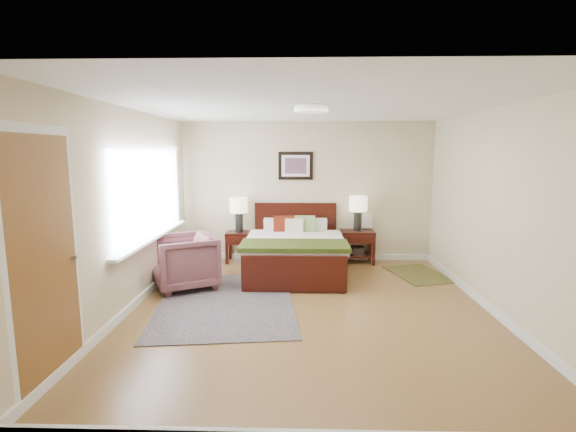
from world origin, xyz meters
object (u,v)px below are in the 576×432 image
Objects in this scene: bed at (295,245)px; nightstand_left at (239,239)px; lamp_left at (239,209)px; armchair at (184,262)px; nightstand_right at (357,243)px; lamp_right at (358,207)px; rug_persian at (226,302)px.

nightstand_left is at bearing 145.34° from bed.
armchair is at bearing -111.69° from lamp_left.
nightstand_right is 0.96× the size of lamp_right.
armchair is (-0.59, -1.48, -0.58)m from lamp_left.
lamp_right is 0.25× the size of rug_persian.
lamp_left reaches higher than nightstand_left.
nightstand_right is at bearing 0.17° from nightstand_left.
armchair is at bearing 133.40° from rug_persian.
rug_persian is at bearing 21.84° from armchair.
bed is 1.69m from rug_persian.
lamp_left reaches higher than bed.
armchair is (-2.70, -1.47, 0.03)m from nightstand_right.
bed is 3.15× the size of lamp_right.
nightstand_left is at bearing -179.46° from lamp_right.
nightstand_left reaches higher than rug_persian.
bed reaches higher than nightstand_right.
lamp_left is (-0.00, 0.02, 0.54)m from nightstand_left.
bed is 3.51× the size of nightstand_left.
lamp_left reaches higher than rug_persian.
bed is 3.15× the size of lamp_left.
bed is at bearing -147.16° from lamp_right.
lamp_right is at bearing 39.81° from rug_persian.
lamp_right reaches higher than nightstand_right.
armchair is at bearing -151.24° from lamp_right.
nightstand_left is 0.23× the size of rug_persian.
nightstand_right is at bearing -90.00° from lamp_right.
nightstand_right is at bearing 39.63° from rug_persian.
bed is at bearing 87.69° from armchair.
rug_persian is (0.71, -0.60, -0.38)m from armchair.
bed is at bearing -34.66° from nightstand_left.
nightstand_left is 0.90× the size of lamp_left.
armchair is at bearing -151.46° from nightstand_right.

